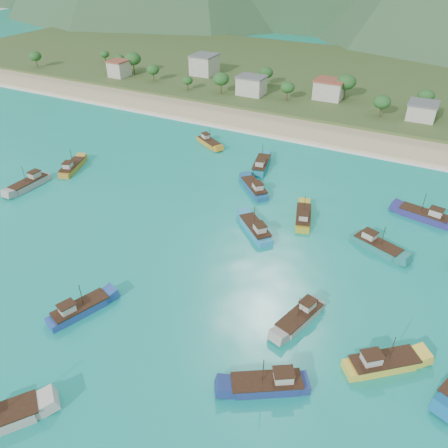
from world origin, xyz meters
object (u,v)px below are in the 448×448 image
at_px(boat_7, 300,318).
at_px(boat_25, 209,143).
at_px(boat_5, 72,168).
at_px(boat_8, 80,310).
at_px(boat_13, 424,216).
at_px(boat_1, 303,218).
at_px(boat_27, 268,385).
at_px(boat_17, 261,165).
at_px(boat_6, 30,184).
at_px(boat_22, 377,246).
at_px(boat_0, 255,229).
at_px(boat_12, 254,188).
at_px(boat_16, 382,364).

distance_m(boat_7, boat_25, 69.31).
xyz_separation_m(boat_5, boat_8, (36.69, -37.25, -0.00)).
bearing_deg(boat_7, boat_13, -92.21).
relative_size(boat_1, boat_27, 0.97).
xyz_separation_m(boat_7, boat_17, (-25.97, 45.83, 0.11)).
xyz_separation_m(boat_6, boat_17, (44.61, 33.83, 0.05)).
bearing_deg(boat_5, boat_17, 10.29).
relative_size(boat_6, boat_22, 1.00).
bearing_deg(boat_6, boat_7, 172.45).
height_order(boat_25, boat_27, boat_27).
bearing_deg(boat_0, boat_8, -163.05).
xyz_separation_m(boat_12, boat_16, (35.49, -37.21, 0.04)).
bearing_deg(boat_1, boat_7, -89.08).
relative_size(boat_5, boat_8, 1.01).
distance_m(boat_6, boat_16, 84.77).
bearing_deg(boat_1, boat_16, -71.47).
xyz_separation_m(boat_7, boat_12, (-22.66, 34.06, 0.05)).
height_order(boat_6, boat_8, boat_6).
bearing_deg(boat_7, boat_17, -43.57).
relative_size(boat_5, boat_7, 1.01).
relative_size(boat_1, boat_25, 1.08).
height_order(boat_12, boat_25, boat_12).
bearing_deg(boat_7, boat_27, 107.86).
distance_m(boat_17, boat_27, 64.72).
bearing_deg(boat_1, boat_22, -28.20).
distance_m(boat_12, boat_13, 36.66).
distance_m(boat_6, boat_13, 88.51).
relative_size(boat_0, boat_8, 0.94).
relative_size(boat_0, boat_13, 0.87).
relative_size(boat_12, boat_27, 0.90).
relative_size(boat_1, boat_17, 0.90).
distance_m(boat_7, boat_27, 13.36).
xyz_separation_m(boat_0, boat_1, (7.01, 8.56, -0.06)).
bearing_deg(boat_12, boat_17, 59.76).
bearing_deg(boat_1, boat_12, 137.72).
bearing_deg(boat_8, boat_16, 34.83).
relative_size(boat_5, boat_25, 1.10).
xyz_separation_m(boat_1, boat_13, (22.28, 11.96, 0.11)).
distance_m(boat_16, boat_27, 16.22).
height_order(boat_6, boat_16, boat_16).
relative_size(boat_5, boat_12, 1.09).
bearing_deg(boat_5, boat_13, -6.92).
xyz_separation_m(boat_5, boat_7, (67.89, -23.14, -0.01)).
relative_size(boat_8, boat_13, 0.92).
relative_size(boat_6, boat_13, 0.94).
relative_size(boat_5, boat_22, 0.98).
relative_size(boat_17, boat_27, 1.07).
bearing_deg(boat_1, boat_5, 167.40).
distance_m(boat_8, boat_27, 31.44).
relative_size(boat_12, boat_13, 0.84).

